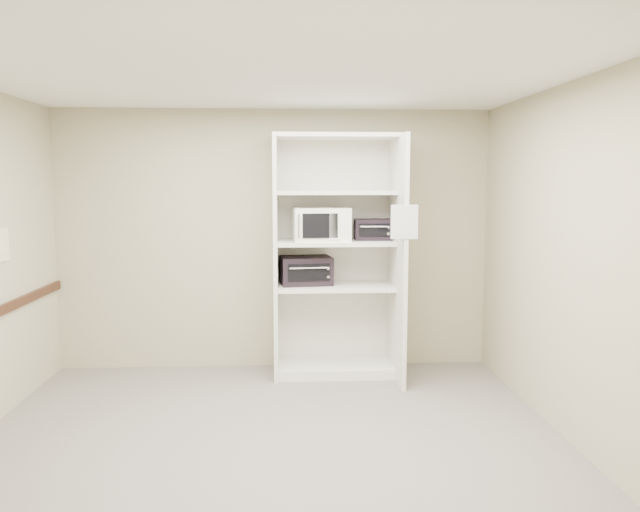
{
  "coord_description": "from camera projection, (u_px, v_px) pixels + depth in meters",
  "views": [
    {
      "loc": [
        0.12,
        -4.52,
        1.94
      ],
      "look_at": [
        0.44,
        1.25,
        1.27
      ],
      "focal_mm": 35.0,
      "sensor_mm": 36.0,
      "label": 1
    }
  ],
  "objects": [
    {
      "name": "wall_front",
      "position": [
        257.0,
        328.0,
        2.56
      ],
      "size": [
        4.5,
        0.02,
        2.7
      ],
      "primitive_type": "cube",
      "color": "tan",
      "rests_on": "ground"
    },
    {
      "name": "paper_sign",
      "position": [
        404.0,
        222.0,
        5.65
      ],
      "size": [
        0.24,
        0.03,
        0.3
      ],
      "primitive_type": "cube",
      "rotation": [
        0.0,
        0.0,
        -0.1
      ],
      "color": "white",
      "rests_on": "shelving_unit"
    },
    {
      "name": "microwave",
      "position": [
        321.0,
        224.0,
        6.2
      ],
      "size": [
        0.57,
        0.45,
        0.33
      ],
      "primitive_type": "cube",
      "rotation": [
        0.0,
        0.0,
        0.06
      ],
      "color": "white",
      "rests_on": "shelving_unit"
    },
    {
      "name": "wall_poster",
      "position": [
        3.0,
        245.0,
        5.2
      ],
      "size": [
        0.01,
        0.2,
        0.28
      ],
      "primitive_type": "cube",
      "color": "white",
      "rests_on": "wall_left"
    },
    {
      "name": "toaster_oven_upper",
      "position": [
        373.0,
        229.0,
        6.32
      ],
      "size": [
        0.37,
        0.28,
        0.21
      ],
      "primitive_type": "cube",
      "rotation": [
        0.0,
        0.0,
        -0.03
      ],
      "color": "black",
      "rests_on": "shelving_unit"
    },
    {
      "name": "toaster_oven_lower",
      "position": [
        306.0,
        270.0,
        6.33
      ],
      "size": [
        0.55,
        0.44,
        0.28
      ],
      "primitive_type": "cube",
      "rotation": [
        0.0,
        0.0,
        0.12
      ],
      "color": "black",
      "rests_on": "shelving_unit"
    },
    {
      "name": "wall_right",
      "position": [
        570.0,
        263.0,
        4.67
      ],
      "size": [
        0.02,
        4.0,
        2.7
      ],
      "primitive_type": "cube",
      "color": "tan",
      "rests_on": "ground"
    },
    {
      "name": "wall_back",
      "position": [
        274.0,
        240.0,
        6.53
      ],
      "size": [
        4.5,
        0.02,
        2.7
      ],
      "primitive_type": "cube",
      "color": "tan",
      "rests_on": "ground"
    },
    {
      "name": "shelving_unit",
      "position": [
        340.0,
        264.0,
        6.3
      ],
      "size": [
        1.24,
        0.92,
        2.42
      ],
      "color": "white",
      "rests_on": "floor"
    },
    {
      "name": "floor",
      "position": [
        271.0,
        442.0,
        4.7
      ],
      "size": [
        4.5,
        4.0,
        0.01
      ],
      "primitive_type": "cube",
      "color": "#645F57",
      "rests_on": "ground"
    },
    {
      "name": "ceiling",
      "position": [
        267.0,
        75.0,
        4.39
      ],
      "size": [
        4.5,
        4.0,
        0.01
      ],
      "primitive_type": "cube",
      "color": "white"
    }
  ]
}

